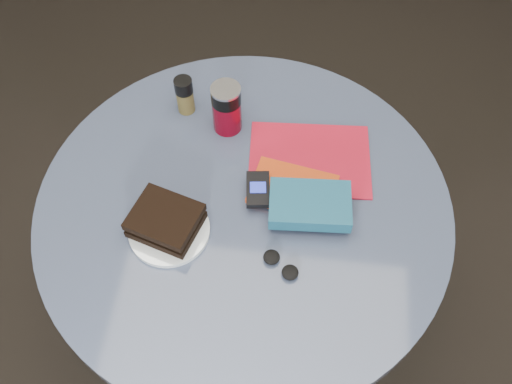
# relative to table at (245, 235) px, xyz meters

# --- Properties ---
(ground) EXTENTS (4.00, 4.00, 0.00)m
(ground) POSITION_rel_table_xyz_m (0.00, 0.00, -0.59)
(ground) COLOR black
(ground) RESTS_ON ground
(table) EXTENTS (1.00, 1.00, 0.75)m
(table) POSITION_rel_table_xyz_m (0.00, 0.00, 0.00)
(table) COLOR black
(table) RESTS_ON ground
(plate) EXTENTS (0.24, 0.24, 0.01)m
(plate) POSITION_rel_table_xyz_m (-0.16, -0.10, 0.17)
(plate) COLOR silver
(plate) RESTS_ON table
(sandwich) EXTENTS (0.18, 0.16, 0.05)m
(sandwich) POSITION_rel_table_xyz_m (-0.17, -0.09, 0.20)
(sandwich) COLOR black
(sandwich) RESTS_ON plate
(soda_can) EXTENTS (0.09, 0.09, 0.14)m
(soda_can) POSITION_rel_table_xyz_m (-0.07, 0.23, 0.23)
(soda_can) COLOR maroon
(soda_can) RESTS_ON table
(pepper_grinder) EXTENTS (0.05, 0.05, 0.11)m
(pepper_grinder) POSITION_rel_table_xyz_m (-0.19, 0.27, 0.22)
(pepper_grinder) COLOR #4F4622
(pepper_grinder) RESTS_ON table
(magazine) EXTENTS (0.32, 0.25, 0.01)m
(magazine) POSITION_rel_table_xyz_m (0.15, 0.15, 0.17)
(magazine) COLOR maroon
(magazine) RESTS_ON table
(red_book) EXTENTS (0.22, 0.17, 0.02)m
(red_book) POSITION_rel_table_xyz_m (0.11, 0.04, 0.18)
(red_book) COLOR #B1360D
(red_book) RESTS_ON magazine
(novel) EXTENTS (0.20, 0.13, 0.04)m
(novel) POSITION_rel_table_xyz_m (0.16, -0.01, 0.20)
(novel) COLOR navy
(novel) RESTS_ON red_book
(mp3_player) EXTENTS (0.07, 0.10, 0.02)m
(mp3_player) POSITION_rel_table_xyz_m (0.03, 0.02, 0.19)
(mp3_player) COLOR black
(mp3_player) RESTS_ON red_book
(headphones) EXTENTS (0.10, 0.09, 0.02)m
(headphones) POSITION_rel_table_xyz_m (0.11, -0.16, 0.17)
(headphones) COLOR black
(headphones) RESTS_ON table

